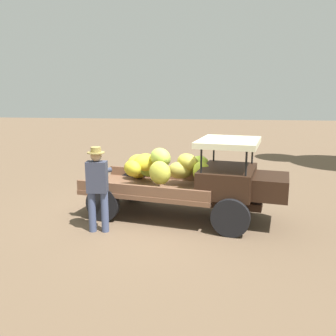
{
  "coord_description": "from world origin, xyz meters",
  "views": [
    {
      "loc": [
        1.4,
        -7.64,
        2.79
      ],
      "look_at": [
        0.39,
        0.11,
        1.12
      ],
      "focal_mm": 37.91,
      "sensor_mm": 36.0,
      "label": 1
    }
  ],
  "objects": [
    {
      "name": "farmer",
      "position": [
        -0.88,
        -1.03,
        0.99
      ],
      "size": [
        0.52,
        0.47,
        1.75
      ],
      "rotation": [
        0.0,
        0.0,
        1.66
      ],
      "color": "#465278",
      "rests_on": "ground"
    },
    {
      "name": "ground_plane",
      "position": [
        0.0,
        0.0,
        0.0
      ],
      "size": [
        60.0,
        60.0,
        0.0
      ],
      "primitive_type": "plane",
      "color": "brown"
    },
    {
      "name": "wooden_crate",
      "position": [
        -1.65,
        1.72,
        0.2
      ],
      "size": [
        0.46,
        0.57,
        0.39
      ],
      "primitive_type": "cube",
      "rotation": [
        0.0,
        0.0,
        1.64
      ],
      "color": "#826549",
      "rests_on": "ground"
    },
    {
      "name": "truck",
      "position": [
        0.91,
        0.07,
        0.89
      ],
      "size": [
        4.63,
        2.41,
        1.83
      ],
      "rotation": [
        0.0,
        0.0,
        -0.19
      ],
      "color": "black",
      "rests_on": "ground"
    }
  ]
}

